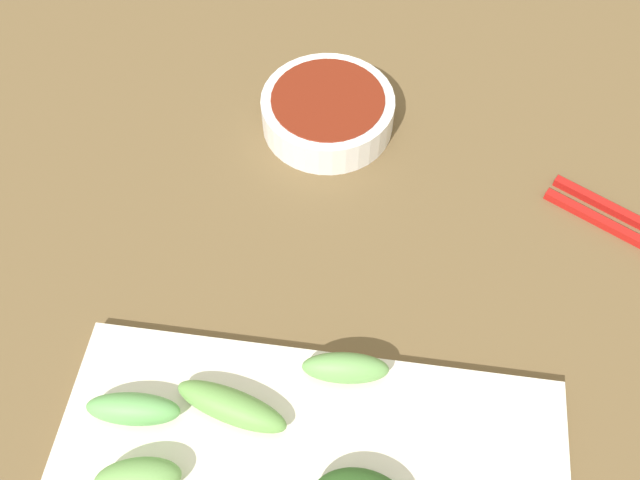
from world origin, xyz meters
TOP-DOWN VIEW (x-y plane):
  - tabletop at (0.00, 0.00)m, footprint 2.10×2.10m
  - sauce_bowl at (-0.18, -0.03)m, footprint 0.13×0.13m
  - serving_plate at (0.14, -0.00)m, footprint 0.13×0.37m
  - broccoli_stalk_1 at (0.19, -0.11)m, footprint 0.04×0.07m
  - broccoli_stalk_2 at (0.09, 0.02)m, footprint 0.03×0.07m
  - broccoli_stalk_3 at (0.14, -0.13)m, footprint 0.03×0.07m
  - broccoli_stalk_4 at (0.13, -0.06)m, footprint 0.05×0.09m

SIDE VIEW (x-z plane):
  - tabletop at x=0.00m, z-range 0.00..0.02m
  - serving_plate at x=0.14m, z-range 0.02..0.03m
  - sauce_bowl at x=-0.18m, z-range 0.02..0.06m
  - broccoli_stalk_4 at x=0.13m, z-range 0.03..0.06m
  - broccoli_stalk_3 at x=0.14m, z-range 0.03..0.06m
  - broccoli_stalk_2 at x=0.09m, z-range 0.03..0.06m
  - broccoli_stalk_1 at x=0.19m, z-range 0.03..0.06m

